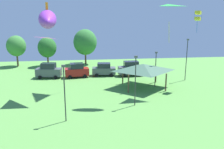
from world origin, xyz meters
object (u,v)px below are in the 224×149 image
(light_post_1, at_px, (135,78))
(light_post_2, at_px, (187,57))
(kite_flying_1, at_px, (167,12))
(parked_car_third_from_left, at_px, (104,69))
(treeline_tree_3, at_px, (85,42))
(treeline_tree_1, at_px, (16,46))
(parked_car_rightmost_in_row, at_px, (131,69))
(parked_car_leftmost, at_px, (49,71))
(treeline_tree_2, at_px, (47,48))
(light_post_3, at_px, (64,90))
(kite_flying_8, at_px, (48,19))
(park_pavilion, at_px, (144,67))
(parked_car_second_from_left, at_px, (77,70))
(light_post_0, at_px, (156,67))
(kite_flying_5, at_px, (198,16))
(kite_flying_2, at_px, (32,46))

(light_post_1, distance_m, light_post_2, 15.10)
(kite_flying_1, xyz_separation_m, parked_car_third_from_left, (-7.90, 9.59, -9.90))
(kite_flying_1, height_order, treeline_tree_3, kite_flying_1)
(light_post_2, relative_size, treeline_tree_1, 1.06)
(kite_flying_1, bearing_deg, parked_car_rightmost_in_row, 108.85)
(parked_car_leftmost, relative_size, treeline_tree_2, 0.73)
(light_post_3, bearing_deg, treeline_tree_2, 100.89)
(kite_flying_8, distance_m, parked_car_rightmost_in_row, 28.23)
(park_pavilion, bearing_deg, parked_car_second_from_left, 143.62)
(kite_flying_1, height_order, park_pavilion, kite_flying_1)
(light_post_0, height_order, treeline_tree_2, treeline_tree_2)
(kite_flying_5, bearing_deg, light_post_1, -147.78)
(parked_car_second_from_left, relative_size, light_post_2, 0.62)
(light_post_1, height_order, treeline_tree_2, treeline_tree_2)
(treeline_tree_2, bearing_deg, park_pavilion, -47.62)
(light_post_0, relative_size, light_post_2, 0.78)
(treeline_tree_2, relative_size, treeline_tree_3, 0.80)
(kite_flying_5, bearing_deg, parked_car_rightmost_in_row, 134.69)
(kite_flying_1, xyz_separation_m, parked_car_rightmost_in_row, (-3.04, 8.91, -9.75))
(light_post_0, relative_size, treeline_tree_2, 0.87)
(light_post_2, bearing_deg, kite_flying_2, -161.90)
(parked_car_leftmost, xyz_separation_m, parked_car_second_from_left, (4.86, -0.16, -0.05))
(parked_car_rightmost_in_row, relative_size, light_post_0, 0.85)
(light_post_3, bearing_deg, kite_flying_2, 122.58)
(kite_flying_8, relative_size, light_post_3, 0.92)
(kite_flying_2, bearing_deg, treeline_tree_1, 109.04)
(parked_car_leftmost, bearing_deg, park_pavilion, -19.13)
(parked_car_leftmost, distance_m, light_post_2, 23.63)
(treeline_tree_1, bearing_deg, parked_car_leftmost, -54.35)
(light_post_3, bearing_deg, kite_flying_8, -93.35)
(kite_flying_5, relative_size, treeline_tree_1, 0.47)
(parked_car_rightmost_in_row, xyz_separation_m, light_post_0, (2.26, -7.26, 1.80))
(park_pavilion, xyz_separation_m, treeline_tree_3, (-8.33, 19.34, 1.84))
(light_post_1, bearing_deg, park_pavilion, 68.29)
(light_post_3, bearing_deg, treeline_tree_3, 85.08)
(kite_flying_1, height_order, light_post_1, kite_flying_1)
(parked_car_third_from_left, xyz_separation_m, light_post_1, (2.34, -15.28, 2.30))
(kite_flying_1, distance_m, kite_flying_2, 18.31)
(parked_car_leftmost, distance_m, parked_car_rightmost_in_row, 14.59)
(parked_car_second_from_left, relative_size, parked_car_rightmost_in_row, 0.93)
(kite_flying_8, relative_size, treeline_tree_1, 0.83)
(light_post_2, bearing_deg, treeline_tree_1, 153.21)
(kite_flying_1, xyz_separation_m, kite_flying_2, (-17.63, -2.87, -4.04))
(light_post_1, xyz_separation_m, light_post_3, (-8.03, -3.50, -0.08))
(light_post_3, distance_m, treeline_tree_1, 31.91)
(parked_car_third_from_left, bearing_deg, light_post_3, -101.51)
(kite_flying_2, bearing_deg, kite_flying_1, 9.25)
(kite_flying_1, distance_m, kite_flying_5, 4.99)
(kite_flying_8, distance_m, park_pavilion, 21.72)
(parked_car_second_from_left, distance_m, treeline_tree_1, 17.43)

